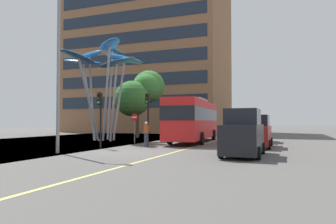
% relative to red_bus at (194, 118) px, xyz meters
% --- Properties ---
extents(ground, '(120.00, 240.00, 0.10)m').
position_rel_red_bus_xyz_m(ground, '(-1.86, -10.04, -2.05)').
color(ground, '#54514F').
extents(red_bus, '(3.42, 11.72, 3.66)m').
position_rel_red_bus_xyz_m(red_bus, '(0.00, 0.00, 0.00)').
color(red_bus, red).
rests_on(red_bus, ground).
extents(leaf_sculpture, '(7.51, 9.24, 9.22)m').
position_rel_red_bus_xyz_m(leaf_sculpture, '(-8.14, -1.32, 5.04)').
color(leaf_sculpture, '#9EA0A5').
rests_on(leaf_sculpture, ground).
extents(traffic_light_kerb_near, '(0.28, 0.42, 3.62)m').
position_rel_red_bus_xyz_m(traffic_light_kerb_near, '(-3.92, -8.27, 0.62)').
color(traffic_light_kerb_near, black).
rests_on(traffic_light_kerb_near, ground).
extents(traffic_light_kerb_far, '(0.28, 0.42, 4.00)m').
position_rel_red_bus_xyz_m(traffic_light_kerb_far, '(-3.18, -2.44, 0.88)').
color(traffic_light_kerb_far, black).
rests_on(traffic_light_kerb_far, ground).
extents(car_parked_near, '(1.91, 4.53, 2.37)m').
position_rel_red_bus_xyz_m(car_parked_near, '(5.35, -9.56, -0.90)').
color(car_parked_near, black).
rests_on(car_parked_near, ground).
extents(car_parked_mid, '(2.05, 4.47, 2.17)m').
position_rel_red_bus_xyz_m(car_parked_mid, '(5.43, -3.88, -0.99)').
color(car_parked_mid, maroon).
rests_on(car_parked_mid, ground).
extents(car_parked_far, '(2.00, 4.55, 2.29)m').
position_rel_red_bus_xyz_m(car_parked_far, '(5.07, 1.65, -0.94)').
color(car_parked_far, maroon).
rests_on(car_parked_far, ground).
extents(street_lamp, '(1.43, 0.44, 8.94)m').
position_rel_red_bus_xyz_m(street_lamp, '(-4.13, -11.68, 3.55)').
color(street_lamp, gray).
rests_on(street_lamp, ground).
extents(tree_pavement_near, '(5.29, 5.87, 7.39)m').
position_rel_red_bus_xyz_m(tree_pavement_near, '(-7.63, 5.20, 2.74)').
color(tree_pavement_near, brown).
rests_on(tree_pavement_near, ground).
extents(pedestrian, '(0.34, 0.34, 1.73)m').
position_rel_red_bus_xyz_m(pedestrian, '(-1.52, -6.29, -1.13)').
color(pedestrian, '#2D3342').
rests_on(pedestrian, ground).
extents(no_entry_sign, '(0.60, 0.12, 2.37)m').
position_rel_red_bus_xyz_m(no_entry_sign, '(-3.87, -3.40, -0.42)').
color(no_entry_sign, gray).
rests_on(no_entry_sign, ground).
extents(backdrop_building, '(25.07, 15.02, 25.28)m').
position_rel_red_bus_xyz_m(backdrop_building, '(-14.24, 22.69, 10.64)').
color(backdrop_building, '#8E6042').
rests_on(backdrop_building, ground).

